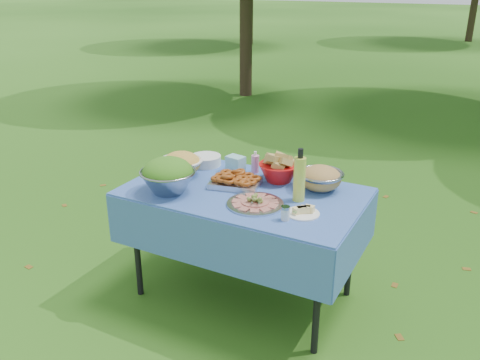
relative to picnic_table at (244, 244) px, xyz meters
name	(u,v)px	position (x,y,z in m)	size (l,w,h in m)	color
ground	(243,294)	(0.00, 0.00, -0.38)	(80.00, 80.00, 0.00)	#14390A
picnic_table	(244,244)	(0.00, 0.00, 0.00)	(1.46, 0.86, 0.76)	#749CDF
salad_bowl	(168,175)	(-0.40, -0.23, 0.49)	(0.34, 0.34, 0.22)	gray
pasta_bowl_white	(181,164)	(-0.50, 0.05, 0.46)	(0.28, 0.28, 0.16)	white
plate_stack	(206,160)	(-0.45, 0.28, 0.42)	(0.21, 0.21, 0.07)	white
wipes_box	(236,164)	(-0.20, 0.27, 0.43)	(0.12, 0.09, 0.11)	#93D8E2
sanitizer_bottle	(255,162)	(-0.08, 0.31, 0.46)	(0.05, 0.05, 0.15)	pink
bread_bowl	(279,168)	(0.13, 0.25, 0.47)	(0.27, 0.27, 0.18)	red
pasta_bowl_steel	(320,178)	(0.41, 0.24, 0.46)	(0.28, 0.28, 0.15)	gray
fried_tray	(235,180)	(-0.08, 0.04, 0.42)	(0.31, 0.22, 0.07)	silver
charcuterie_platter	(255,199)	(0.15, -0.15, 0.42)	(0.33, 0.33, 0.08)	#B6B8BE
oil_bottle	(300,175)	(0.35, 0.02, 0.54)	(0.07, 0.07, 0.32)	#C4D647
cheese_plate	(303,210)	(0.45, -0.14, 0.41)	(0.19, 0.19, 0.05)	white
shaker	(285,213)	(0.39, -0.26, 0.42)	(0.05, 0.05, 0.08)	silver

